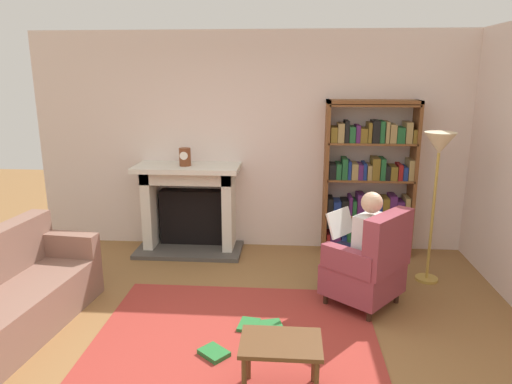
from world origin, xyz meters
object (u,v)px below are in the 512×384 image
at_px(sofa_floral, 10,297).
at_px(floor_lamp, 438,157).
at_px(armchair_reading, 370,265).
at_px(mantel_clock, 185,157).
at_px(bookshelf, 369,180).
at_px(fireplace, 190,205).
at_px(seated_reader, 360,243).
at_px(side_table, 281,350).

bearing_deg(sofa_floral, floor_lamp, -65.41).
xyz_separation_m(armchair_reading, sofa_floral, (-3.17, -0.68, -0.10)).
bearing_deg(mantel_clock, bookshelf, 3.46).
relative_size(fireplace, floor_lamp, 0.81).
xyz_separation_m(seated_reader, floor_lamp, (0.83, 0.56, 0.75)).
bearing_deg(bookshelf, side_table, -109.83).
distance_m(fireplace, bookshelf, 2.24).
distance_m(mantel_clock, floor_lamp, 2.86).
distance_m(mantel_clock, sofa_floral, 2.44).
bearing_deg(fireplace, armchair_reading, -34.24).
bearing_deg(side_table, mantel_clock, 114.97).
distance_m(bookshelf, sofa_floral, 4.01).
xyz_separation_m(fireplace, sofa_floral, (-1.15, -2.06, -0.26)).
distance_m(armchair_reading, seated_reader, 0.23).
bearing_deg(mantel_clock, armchair_reading, -32.08).
relative_size(bookshelf, sofa_floral, 1.07).
bearing_deg(floor_lamp, sofa_floral, -161.33).
height_order(armchair_reading, floor_lamp, floor_lamp).
height_order(fireplace, sofa_floral, fireplace).
distance_m(mantel_clock, bookshelf, 2.26).
xyz_separation_m(fireplace, bookshelf, (2.22, 0.04, 0.35)).
bearing_deg(mantel_clock, fireplace, 80.60).
relative_size(armchair_reading, side_table, 1.73).
bearing_deg(fireplace, side_table, -66.10).
relative_size(bookshelf, armchair_reading, 1.95).
bearing_deg(armchair_reading, floor_lamp, 170.41).
height_order(mantel_clock, floor_lamp, floor_lamp).
xyz_separation_m(fireplace, armchair_reading, (2.03, -1.38, -0.16)).
xyz_separation_m(armchair_reading, floor_lamp, (0.74, 0.64, 0.94)).
xyz_separation_m(seated_reader, sofa_floral, (-3.08, -0.76, -0.30)).
relative_size(mantel_clock, seated_reader, 0.19).
height_order(bookshelf, side_table, bookshelf).
xyz_separation_m(bookshelf, side_table, (-1.00, -2.78, -0.57)).
bearing_deg(fireplace, mantel_clock, -99.40).
distance_m(mantel_clock, side_table, 3.04).
distance_m(bookshelf, side_table, 3.01).
bearing_deg(sofa_floral, side_table, -100.13).
height_order(side_table, floor_lamp, floor_lamp).
relative_size(fireplace, sofa_floral, 0.75).
bearing_deg(fireplace, seated_reader, -33.97).
relative_size(fireplace, mantel_clock, 6.09).
bearing_deg(side_table, floor_lamp, 52.26).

